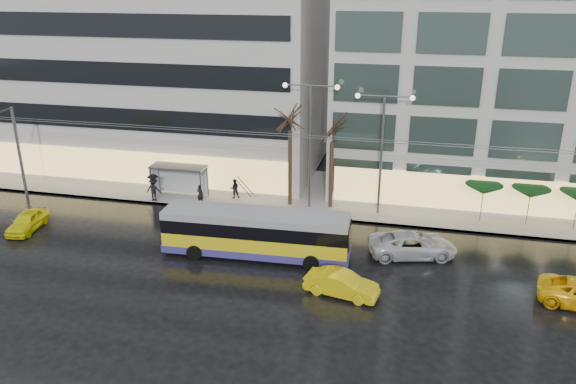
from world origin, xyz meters
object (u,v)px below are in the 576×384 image
(trolleybus, at_px, (256,235))
(street_lamp_near, at_px, (310,129))
(bus_shelter, at_px, (175,174))
(taxi_a, at_px, (27,221))

(trolleybus, relative_size, street_lamp_near, 1.26)
(trolleybus, relative_size, bus_shelter, 2.70)
(trolleybus, distance_m, street_lamp_near, 9.45)
(bus_shelter, height_order, street_lamp_near, street_lamp_near)
(trolleybus, relative_size, taxi_a, 3.04)
(trolleybus, xyz_separation_m, bus_shelter, (-8.67, 7.97, 0.55))
(bus_shelter, bearing_deg, street_lamp_near, 0.63)
(trolleybus, bearing_deg, street_lamp_near, 78.01)
(taxi_a, bearing_deg, trolleybus, -8.42)
(street_lamp_near, xyz_separation_m, taxi_a, (-17.73, -7.89, -5.35))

